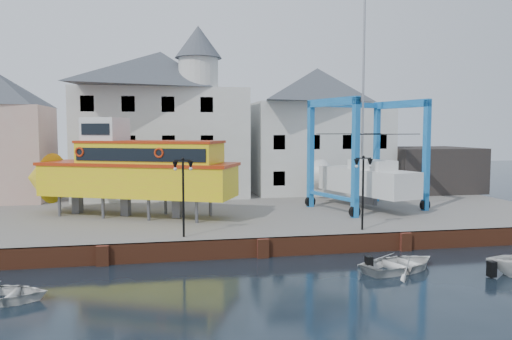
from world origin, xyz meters
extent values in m
plane|color=black|center=(0.00, 0.00, 0.00)|extent=(140.00, 140.00, 0.00)
cube|color=slate|center=(0.00, 11.00, 0.50)|extent=(44.00, 22.00, 1.00)
cube|color=brown|center=(0.00, 0.12, 0.50)|extent=(44.00, 0.25, 1.00)
cube|color=brown|center=(-8.00, -0.05, 0.50)|extent=(0.60, 0.36, 1.00)
cube|color=brown|center=(0.00, -0.05, 0.50)|extent=(0.60, 0.36, 1.00)
cube|color=brown|center=(8.00, -0.05, 0.50)|extent=(0.60, 0.36, 1.00)
cube|color=silver|center=(-5.00, 18.50, 5.50)|extent=(14.00, 8.00, 9.00)
pyramid|color=#383E45|center=(-5.00, 18.50, 11.60)|extent=(14.00, 8.00, 3.20)
cube|color=black|center=(-10.50, 14.54, 2.60)|extent=(1.00, 0.08, 1.20)
cube|color=black|center=(-7.50, 14.54, 2.60)|extent=(1.00, 0.08, 1.20)
cube|color=black|center=(-4.50, 14.54, 2.60)|extent=(1.00, 0.08, 1.20)
cube|color=black|center=(-1.50, 14.54, 2.60)|extent=(1.00, 0.08, 1.20)
cube|color=black|center=(-10.50, 14.54, 5.60)|extent=(1.00, 0.08, 1.20)
cube|color=black|center=(-7.50, 14.54, 5.60)|extent=(1.00, 0.08, 1.20)
cube|color=black|center=(-4.50, 14.54, 5.60)|extent=(1.00, 0.08, 1.20)
cube|color=black|center=(-1.50, 14.54, 5.60)|extent=(1.00, 0.08, 1.20)
cube|color=black|center=(-10.50, 14.54, 8.60)|extent=(1.00, 0.08, 1.20)
cube|color=black|center=(-7.50, 14.54, 8.60)|extent=(1.00, 0.08, 1.20)
cube|color=black|center=(-4.50, 14.54, 8.60)|extent=(1.00, 0.08, 1.20)
cube|color=black|center=(-1.50, 14.54, 8.60)|extent=(1.00, 0.08, 1.20)
cylinder|color=silver|center=(-2.00, 16.10, 11.20)|extent=(3.20, 3.20, 2.40)
cone|color=#383E45|center=(-2.00, 16.10, 13.70)|extent=(3.80, 3.80, 2.60)
cube|color=silver|center=(9.00, 19.00, 5.00)|extent=(12.00, 8.00, 8.00)
pyramid|color=#383E45|center=(9.00, 19.00, 10.60)|extent=(12.00, 8.00, 3.20)
cube|color=black|center=(4.50, 15.04, 2.60)|extent=(1.00, 0.08, 1.20)
cube|color=black|center=(7.50, 15.04, 2.60)|extent=(1.00, 0.08, 1.20)
cube|color=black|center=(10.50, 15.04, 2.60)|extent=(1.00, 0.08, 1.20)
cube|color=black|center=(13.50, 15.04, 2.60)|extent=(1.00, 0.08, 1.20)
cube|color=black|center=(4.50, 15.04, 5.60)|extent=(1.00, 0.08, 1.20)
cube|color=black|center=(7.50, 15.04, 5.60)|extent=(1.00, 0.08, 1.20)
cube|color=black|center=(10.50, 15.04, 5.60)|extent=(1.00, 0.08, 1.20)
cube|color=black|center=(13.50, 15.04, 5.60)|extent=(1.00, 0.08, 1.20)
cube|color=#272523|center=(19.00, 17.00, 3.00)|extent=(8.00, 7.00, 4.00)
cylinder|color=black|center=(-4.00, 1.20, 3.00)|extent=(0.12, 0.12, 4.00)
cube|color=black|center=(-4.00, 1.20, 5.05)|extent=(0.90, 0.06, 0.06)
sphere|color=black|center=(-4.00, 1.20, 5.12)|extent=(0.16, 0.16, 0.16)
cone|color=black|center=(-4.40, 1.20, 4.78)|extent=(0.32, 0.32, 0.45)
sphere|color=silver|center=(-4.40, 1.20, 4.60)|extent=(0.18, 0.18, 0.18)
cone|color=black|center=(-3.60, 1.20, 4.78)|extent=(0.32, 0.32, 0.45)
sphere|color=silver|center=(-3.60, 1.20, 4.60)|extent=(0.18, 0.18, 0.18)
cylinder|color=black|center=(6.00, 1.20, 3.00)|extent=(0.12, 0.12, 4.00)
cube|color=black|center=(6.00, 1.20, 5.05)|extent=(0.90, 0.06, 0.06)
sphere|color=black|center=(6.00, 1.20, 5.12)|extent=(0.16, 0.16, 0.16)
cone|color=black|center=(5.60, 1.20, 4.78)|extent=(0.32, 0.32, 0.45)
sphere|color=silver|center=(5.60, 1.20, 4.60)|extent=(0.18, 0.18, 0.18)
cone|color=black|center=(6.40, 1.20, 4.78)|extent=(0.32, 0.32, 0.45)
sphere|color=silver|center=(6.40, 1.20, 4.60)|extent=(0.18, 0.18, 0.18)
cylinder|color=#59595E|center=(-11.64, 9.02, 1.68)|extent=(0.27, 0.27, 1.35)
cylinder|color=#59595E|center=(-10.59, 11.31, 1.68)|extent=(0.27, 0.27, 1.35)
cylinder|color=#59595E|center=(-8.78, 7.70, 1.68)|extent=(0.27, 0.27, 1.35)
cylinder|color=#59595E|center=(-7.72, 9.99, 1.68)|extent=(0.27, 0.27, 1.35)
cylinder|color=#59595E|center=(-5.91, 6.37, 1.68)|extent=(0.27, 0.27, 1.35)
cylinder|color=#59595E|center=(-4.85, 8.67, 1.68)|extent=(0.27, 0.27, 1.35)
cylinder|color=#59595E|center=(-3.04, 5.05, 1.68)|extent=(0.27, 0.27, 1.35)
cylinder|color=#59595E|center=(-1.98, 7.35, 1.68)|extent=(0.27, 0.27, 1.35)
cube|color=#59595E|center=(-10.71, 9.97, 1.68)|extent=(0.68, 0.64, 1.35)
cube|color=#59595E|center=(-7.43, 8.47, 1.68)|extent=(0.68, 0.64, 1.35)
cube|color=#59595E|center=(-4.15, 6.96, 1.68)|extent=(0.68, 0.64, 1.35)
cube|color=yellow|center=(-6.61, 8.09, 3.35)|extent=(12.91, 8.40, 1.98)
cone|color=yellow|center=(-13.25, 11.14, 3.35)|extent=(3.24, 3.94, 3.43)
cube|color=#AA2B0C|center=(-6.61, 8.09, 4.43)|extent=(13.21, 8.64, 0.20)
cube|color=yellow|center=(-5.79, 7.71, 5.06)|extent=(9.48, 6.56, 1.44)
cube|color=black|center=(-6.44, 6.29, 5.10)|extent=(7.89, 3.68, 0.81)
cube|color=black|center=(-5.13, 9.13, 5.10)|extent=(7.89, 3.68, 0.81)
cube|color=#AA2B0C|center=(-5.79, 7.71, 5.86)|extent=(9.68, 6.72, 0.16)
cube|color=silver|center=(-8.66, 9.03, 6.60)|extent=(3.11, 3.11, 1.64)
cube|color=black|center=(-9.16, 7.94, 6.67)|extent=(1.81, 0.88, 0.72)
torus|color=#AA2B0C|center=(-10.15, 7.94, 5.24)|extent=(0.63, 0.38, 0.63)
torus|color=#AA2B0C|center=(-5.23, 5.68, 5.24)|extent=(0.63, 0.38, 0.63)
cube|color=#155CA5|center=(7.07, 4.95, 4.84)|extent=(0.48, 0.48, 7.68)
cylinder|color=black|center=(7.07, 4.95, 1.38)|extent=(0.81, 0.48, 0.77)
cube|color=#155CA5|center=(5.60, 9.84, 4.84)|extent=(0.48, 0.48, 7.68)
cylinder|color=black|center=(5.60, 9.84, 1.38)|extent=(0.81, 0.48, 0.77)
cube|color=#155CA5|center=(13.01, 6.74, 4.84)|extent=(0.48, 0.48, 7.68)
cylinder|color=black|center=(13.01, 6.74, 1.38)|extent=(0.81, 0.48, 0.77)
cube|color=#155CA5|center=(11.54, 11.63, 4.84)|extent=(0.48, 0.48, 7.68)
cylinder|color=black|center=(11.54, 11.63, 1.38)|extent=(0.81, 0.48, 0.77)
cube|color=#155CA5|center=(6.33, 7.40, 8.49)|extent=(1.95, 5.37, 0.54)
cube|color=#155CA5|center=(6.33, 7.40, 2.10)|extent=(1.84, 5.33, 0.23)
cube|color=#155CA5|center=(12.27, 9.18, 8.49)|extent=(1.95, 5.37, 0.54)
cube|color=#155CA5|center=(12.27, 9.18, 2.10)|extent=(1.84, 5.33, 0.23)
cube|color=#155CA5|center=(8.57, 10.73, 8.49)|extent=(6.42, 2.26, 0.38)
cube|color=silver|center=(9.30, 8.29, 2.98)|extent=(4.79, 8.61, 1.76)
cone|color=silver|center=(7.89, 12.97, 2.98)|extent=(2.92, 2.41, 2.52)
cube|color=#59595E|center=(9.30, 8.29, 1.71)|extent=(0.82, 1.97, 0.77)
cube|color=silver|center=(9.46, 7.76, 4.18)|extent=(2.63, 3.66, 0.66)
cylinder|color=#99999E|center=(9.14, 8.82, 9.89)|extent=(0.20, 0.20, 12.08)
cube|color=black|center=(9.87, 6.40, 6.33)|extent=(5.77, 1.84, 0.05)
cube|color=black|center=(8.73, 10.18, 6.33)|extent=(5.77, 1.84, 0.05)
imported|color=silver|center=(5.93, -3.55, 0.00)|extent=(4.91, 4.19, 0.86)
camera|label=1|loc=(-5.16, -24.95, 6.64)|focal=35.00mm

